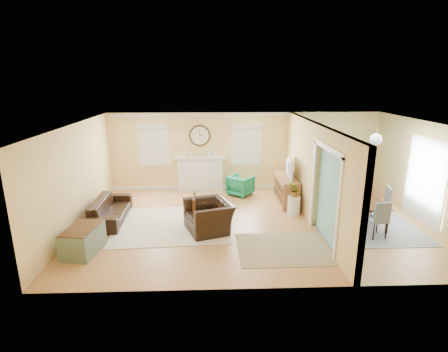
{
  "coord_description": "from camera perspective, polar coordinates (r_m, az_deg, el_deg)",
  "views": [
    {
      "loc": [
        -1.14,
        -8.51,
        3.68
      ],
      "look_at": [
        -0.8,
        0.3,
        1.2
      ],
      "focal_mm": 28.0,
      "sensor_mm": 36.0,
      "label": 1
    }
  ],
  "objects": [
    {
      "name": "floor",
      "position": [
        9.34,
        5.03,
        -7.56
      ],
      "size": [
        9.0,
        9.0,
        0.0
      ],
      "primitive_type": "plane",
      "color": "#A97840",
      "rests_on": "ground"
    },
    {
      "name": "wall_back",
      "position": [
        11.81,
        3.39,
        4.05
      ],
      "size": [
        9.0,
        0.02,
        2.6
      ],
      "primitive_type": "cube",
      "color": "#DBBA72",
      "rests_on": "ground"
    },
    {
      "name": "wall_front",
      "position": [
        6.11,
        8.8,
        -7.4
      ],
      "size": [
        9.0,
        0.02,
        2.6
      ],
      "primitive_type": "cube",
      "color": "#DBBA72",
      "rests_on": "ground"
    },
    {
      "name": "wall_left",
      "position": [
        9.45,
        -22.95,
        -0.14
      ],
      "size": [
        0.02,
        6.0,
        2.6
      ],
      "primitive_type": "cube",
      "color": "#DBBA72",
      "rests_on": "ground"
    },
    {
      "name": "wall_right",
      "position": [
        10.48,
        30.42,
        0.38
      ],
      "size": [
        0.02,
        6.0,
        2.6
      ],
      "primitive_type": "cube",
      "color": "#DBBA72",
      "rests_on": "ground"
    },
    {
      "name": "ceiling",
      "position": [
        8.65,
        5.44,
        8.47
      ],
      "size": [
        9.0,
        6.0,
        0.02
      ],
      "primitive_type": "cube",
      "color": "white",
      "rests_on": "wall_back"
    },
    {
      "name": "partition",
      "position": [
        9.47,
        14.12,
        1.03
      ],
      "size": [
        0.17,
        6.0,
        2.6
      ],
      "color": "#DBBA72",
      "rests_on": "ground"
    },
    {
      "name": "fireplace",
      "position": [
        11.8,
        -3.88,
        0.53
      ],
      "size": [
        1.7,
        0.3,
        1.17
      ],
      "color": "white",
      "rests_on": "ground"
    },
    {
      "name": "wall_clock",
      "position": [
        11.63,
        -3.98,
        6.61
      ],
      "size": [
        0.7,
        0.07,
        0.7
      ],
      "color": "#412311",
      "rests_on": "wall_back"
    },
    {
      "name": "window_left",
      "position": [
        11.79,
        -11.55,
        5.52
      ],
      "size": [
        1.05,
        0.13,
        1.42
      ],
      "color": "white",
      "rests_on": "wall_back"
    },
    {
      "name": "window_right",
      "position": [
        11.7,
        3.68,
        5.72
      ],
      "size": [
        1.05,
        0.13,
        1.42
      ],
      "color": "white",
      "rests_on": "wall_back"
    },
    {
      "name": "french_doors",
      "position": [
        10.5,
        30.06,
        -0.67
      ],
      "size": [
        0.06,
        1.7,
        2.2
      ],
      "color": "white",
      "rests_on": "ground"
    },
    {
      "name": "pendant",
      "position": [
        9.58,
        23.55,
        5.53
      ],
      "size": [
        0.3,
        0.3,
        0.55
      ],
      "color": "gold",
      "rests_on": "ceiling"
    },
    {
      "name": "rug_cream",
      "position": [
        9.27,
        -8.57,
        -7.81
      ],
      "size": [
        3.08,
        2.72,
        0.02
      ],
      "primitive_type": "cube",
      "rotation": [
        0.0,
        0.0,
        0.07
      ],
      "color": "beige",
      "rests_on": "floor"
    },
    {
      "name": "rug_jute",
      "position": [
        8.07,
        9.41,
        -11.61
      ],
      "size": [
        2.0,
        1.64,
        0.01
      ],
      "primitive_type": "cube",
      "rotation": [
        0.0,
        0.0,
        0.01
      ],
      "color": "tan",
      "rests_on": "floor"
    },
    {
      "name": "rug_grey",
      "position": [
        10.1,
        21.06,
        -6.73
      ],
      "size": [
        2.58,
        3.22,
        0.01
      ],
      "primitive_type": "cube",
      "color": "slate",
      "rests_on": "floor"
    },
    {
      "name": "sofa",
      "position": [
        9.84,
        -18.08,
        -5.21
      ],
      "size": [
        0.85,
        2.05,
        0.59
      ],
      "primitive_type": "imported",
      "rotation": [
        0.0,
        0.0,
        1.6
      ],
      "color": "black",
      "rests_on": "floor"
    },
    {
      "name": "eames_chair",
      "position": [
        8.71,
        -2.51,
        -6.6
      ],
      "size": [
        1.33,
        1.42,
        0.75
      ],
      "primitive_type": "imported",
      "rotation": [
        0.0,
        0.0,
        -1.23
      ],
      "color": "black",
      "rests_on": "floor"
    },
    {
      "name": "green_chair",
      "position": [
        11.34,
        2.7,
        -1.52
      ],
      "size": [
        0.98,
        0.99,
        0.65
      ],
      "primitive_type": "imported",
      "rotation": [
        0.0,
        0.0,
        2.48
      ],
      "color": "#166D44",
      "rests_on": "floor"
    },
    {
      "name": "trunk",
      "position": [
        8.29,
        -22.04,
        -9.66
      ],
      "size": [
        0.74,
        1.08,
        0.58
      ],
      "color": "slate",
      "rests_on": "floor"
    },
    {
      "name": "credenza",
      "position": [
        10.78,
        10.13,
        -2.26
      ],
      "size": [
        0.5,
        1.48,
        0.8
      ],
      "color": "olive",
      "rests_on": "floor"
    },
    {
      "name": "tv",
      "position": [
        10.58,
        10.22,
        1.35
      ],
      "size": [
        0.28,
        1.05,
        0.6
      ],
      "primitive_type": "imported",
      "rotation": [
        0.0,
        0.0,
        1.43
      ],
      "color": "black",
      "rests_on": "credenza"
    },
    {
      "name": "garden_stool",
      "position": [
        9.95,
        11.33,
        -4.75
      ],
      "size": [
        0.35,
        0.35,
        0.51
      ],
      "primitive_type": "cylinder",
      "color": "white",
      "rests_on": "floor"
    },
    {
      "name": "potted_plant",
      "position": [
        9.8,
        11.46,
        -2.32
      ],
      "size": [
        0.44,
        0.44,
        0.37
      ],
      "primitive_type": "imported",
      "rotation": [
        0.0,
        0.0,
        4.04
      ],
      "color": "#337F33",
      "rests_on": "garden_stool"
    },
    {
      "name": "dining_table",
      "position": [
        9.99,
        21.23,
        -5.05
      ],
      "size": [
        1.13,
        1.89,
        0.65
      ],
      "primitive_type": "imported",
      "rotation": [
        0.0,
        0.0,
        1.51
      ],
      "color": "#412311",
      "rests_on": "floor"
    },
    {
      "name": "dining_chair_n",
      "position": [
        10.82,
        19.71,
        -2.03
      ],
      "size": [
        0.5,
        0.5,
        0.94
      ],
      "color": "slate",
      "rests_on": "floor"
    },
    {
      "name": "dining_chair_s",
      "position": [
        9.04,
        23.71,
        -5.94
      ],
      "size": [
        0.48,
        0.48,
        0.93
      ],
      "color": "slate",
      "rests_on": "floor"
    },
    {
      "name": "dining_chair_w",
      "position": [
        9.6,
        17.97,
        -4.01
      ],
      "size": [
        0.48,
        0.48,
        0.96
      ],
      "color": "white",
      "rests_on": "floor"
    },
    {
      "name": "dining_chair_e",
      "position": [
        10.25,
        24.22,
        -3.62
      ],
      "size": [
        0.47,
        0.47,
        0.9
      ],
      "color": "slate",
      "rests_on": "floor"
    }
  ]
}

